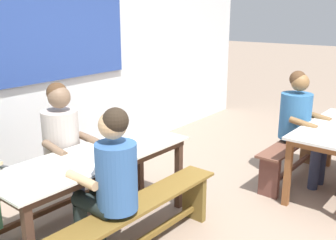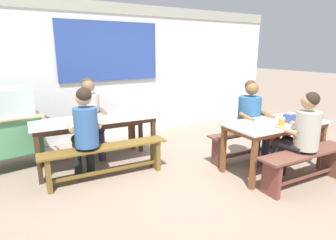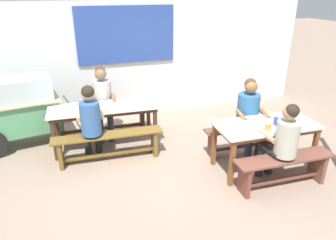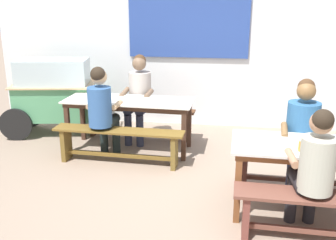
% 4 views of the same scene
% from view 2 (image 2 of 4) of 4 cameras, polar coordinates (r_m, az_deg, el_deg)
% --- Properties ---
extents(ground_plane, '(40.00, 40.00, 0.00)m').
position_cam_2_polar(ground_plane, '(4.00, 5.45, -11.52)').
color(ground_plane, gray).
extents(backdrop_wall, '(7.32, 0.23, 2.60)m').
position_cam_2_polar(backdrop_wall, '(5.79, -8.62, 10.39)').
color(backdrop_wall, white).
rests_on(backdrop_wall, ground_plane).
extents(dining_table_far, '(1.83, 0.73, 0.74)m').
position_cam_2_polar(dining_table_far, '(4.28, -14.67, -0.73)').
color(dining_table_far, silver).
rests_on(dining_table_far, ground_plane).
extents(dining_table_near, '(1.53, 0.76, 0.74)m').
position_cam_2_polar(dining_table_near, '(4.24, 21.15, -1.43)').
color(dining_table_near, silver).
rests_on(dining_table_near, ground_plane).
extents(bench_far_back, '(1.74, 0.32, 0.47)m').
position_cam_2_polar(bench_far_back, '(4.87, -15.80, -3.36)').
color(bench_far_back, '#56321B').
rests_on(bench_far_back, ground_plane).
extents(bench_far_front, '(1.73, 0.35, 0.47)m').
position_cam_2_polar(bench_far_front, '(3.91, -12.61, -7.42)').
color(bench_far_front, brown).
rests_on(bench_far_front, ground_plane).
extents(bench_near_back, '(1.45, 0.31, 0.47)m').
position_cam_2_polar(bench_near_back, '(4.67, 16.02, -4.18)').
color(bench_near_back, brown).
rests_on(bench_near_back, ground_plane).
extents(bench_near_front, '(1.43, 0.35, 0.47)m').
position_cam_2_polar(bench_near_front, '(4.04, 26.24, -7.84)').
color(bench_near_front, brown).
rests_on(bench_near_front, ground_plane).
extents(person_right_near_table, '(0.49, 0.55, 1.29)m').
position_cam_2_polar(person_right_near_table, '(4.51, 16.78, 0.84)').
color(person_right_near_table, '#2A2E45').
rests_on(person_right_near_table, ground_plane).
extents(person_center_facing, '(0.47, 0.59, 1.30)m').
position_cam_2_polar(person_center_facing, '(4.70, -15.66, 1.50)').
color(person_center_facing, '#2F344C').
rests_on(person_center_facing, ground_plane).
extents(person_near_front, '(0.43, 0.55, 1.24)m').
position_cam_2_polar(person_near_front, '(3.94, 25.61, -2.37)').
color(person_near_front, '#262428').
rests_on(person_near_front, ground_plane).
extents(person_left_back_turned, '(0.43, 0.55, 1.28)m').
position_cam_2_polar(person_left_back_turned, '(3.80, -16.66, -1.65)').
color(person_left_back_turned, black).
rests_on(person_left_back_turned, ground_plane).
extents(tissue_box, '(0.12, 0.13, 0.14)m').
position_cam_2_polar(tissue_box, '(4.25, 23.66, 0.35)').
color(tissue_box, '#3A4E8D').
rests_on(tissue_box, dining_table_near).
extents(condiment_jar, '(0.08, 0.08, 0.12)m').
position_cam_2_polar(condiment_jar, '(4.02, 22.31, -0.35)').
color(condiment_jar, orange).
rests_on(condiment_jar, dining_table_near).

